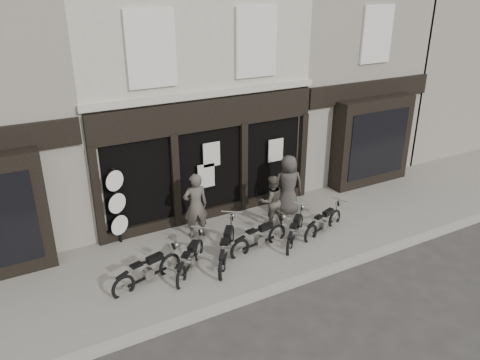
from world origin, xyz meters
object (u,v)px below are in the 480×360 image
man_centre (271,201)px  advert_sign_post (118,209)px  motorcycle_4 (295,232)px  motorcycle_2 (227,249)px  motorcycle_5 (324,224)px  man_right (288,185)px  motorcycle_1 (190,261)px  man_left (196,206)px  motorcycle_3 (260,239)px  motorcycle_0 (148,273)px

man_centre → advert_sign_post: (-4.34, 1.16, 0.25)m
motorcycle_4 → man_centre: 1.28m
motorcycle_2 → motorcycle_5: size_ratio=1.06×
motorcycle_2 → advert_sign_post: 3.27m
man_right → motorcycle_1: bearing=38.3°
motorcycle_4 → motorcycle_5: (1.03, -0.00, -0.01)m
man_left → man_right: 3.16m
motorcycle_3 → man_centre: bearing=36.2°
motorcycle_4 → man_left: 2.97m
motorcycle_0 → motorcycle_1: (1.14, 0.02, -0.01)m
motorcycle_0 → man_right: size_ratio=1.00×
man_left → motorcycle_0: bearing=45.1°
advert_sign_post → motorcycle_3: bearing=-57.8°
motorcycle_4 → man_right: bearing=21.1°
motorcycle_0 → man_left: man_left is taller
motorcycle_1 → man_right: (4.01, 1.45, 0.73)m
motorcycle_5 → man_right: bearing=81.4°
motorcycle_1 → motorcycle_5: size_ratio=0.85×
motorcycle_5 → man_centre: (-1.14, 1.15, 0.56)m
motorcycle_0 → motorcycle_2: bearing=-15.4°
motorcycle_3 → advert_sign_post: advert_sign_post is taller
motorcycle_0 → motorcycle_2: motorcycle_2 is taller
motorcycle_0 → motorcycle_2: 2.20m
motorcycle_1 → motorcycle_4: 3.25m
man_centre → advert_sign_post: bearing=-10.6°
man_centre → man_right: man_right is taller
man_centre → man_right: bearing=-152.2°
motorcycle_2 → advert_sign_post: size_ratio=0.80×
motorcycle_0 → motorcycle_5: (5.42, -0.05, -0.02)m
motorcycle_5 → motorcycle_2: bearing=160.2°
motorcycle_0 → motorcycle_1: size_ratio=1.26×
motorcycle_3 → advert_sign_post: bearing=137.8°
man_right → motorcycle_2: bearing=44.7°
motorcycle_4 → man_centre: bearing=52.9°
man_left → motorcycle_5: bearing=162.3°
motorcycle_5 → man_centre: bearing=116.1°
motorcycle_5 → advert_sign_post: size_ratio=0.75×
motorcycle_5 → advert_sign_post: 6.00m
motorcycle_3 → motorcycle_2: bearing=174.4°
motorcycle_3 → motorcycle_1: bearing=172.4°
motorcycle_2 → man_right: man_right is taller
motorcycle_1 → motorcycle_3: 2.12m
motorcycle_4 → man_right: man_right is taller
motorcycle_5 → motorcycle_3: bearing=158.1°
motorcycle_0 → motorcycle_3: (3.26, 0.07, -0.00)m
motorcycle_0 → motorcycle_5: size_ratio=1.07×
advert_sign_post → man_centre: bearing=-39.5°
motorcycle_4 → man_right: (0.77, 1.52, 0.74)m
motorcycle_4 → man_left: (-2.39, 1.60, 0.74)m
motorcycle_2 → man_centre: size_ratio=1.20×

